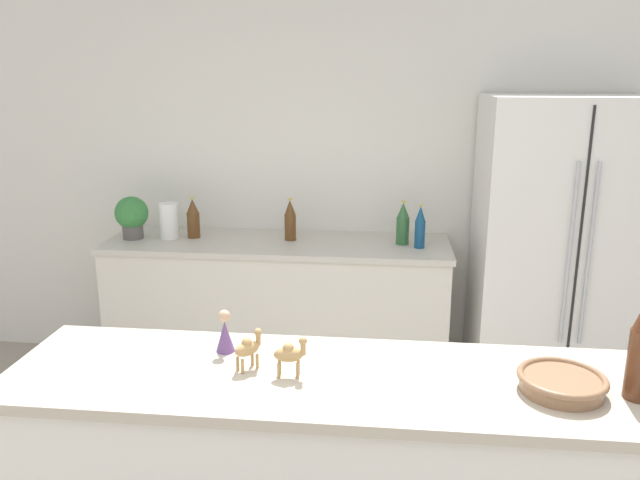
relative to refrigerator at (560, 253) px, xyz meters
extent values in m
cube|color=silver|center=(-1.18, 0.38, 0.38)|extent=(8.00, 0.06, 2.55)
cube|color=silver|center=(-1.68, 0.05, -0.46)|extent=(2.09, 0.60, 0.88)
cube|color=beige|center=(-1.68, 0.05, 0.00)|extent=(2.12, 0.63, 0.03)
cube|color=silver|center=(0.00, 0.00, 0.00)|extent=(0.95, 0.67, 1.80)
cube|color=black|center=(0.00, -0.34, 0.00)|extent=(0.01, 0.01, 1.73)
cylinder|color=#B2B5BA|center=(-0.05, -0.35, 0.09)|extent=(0.02, 0.02, 0.99)
cylinder|color=#B2B5BA|center=(0.05, -0.35, 0.09)|extent=(0.02, 0.02, 0.99)
cube|color=#B7AD99|center=(-1.10, -1.85, 0.09)|extent=(2.20, 0.57, 0.03)
cylinder|color=#595451|center=(-2.59, 0.02, 0.06)|extent=(0.13, 0.13, 0.09)
sphere|color=#387F3D|center=(-2.59, 0.02, 0.18)|extent=(0.20, 0.20, 0.20)
cylinder|color=white|center=(-2.36, 0.05, 0.12)|extent=(0.12, 0.12, 0.22)
cylinder|color=#2D6033|center=(-0.91, 0.07, 0.09)|extent=(0.08, 0.08, 0.16)
cone|color=#2D6033|center=(-0.91, 0.07, 0.22)|extent=(0.07, 0.07, 0.09)
cylinder|color=gold|center=(-0.91, 0.07, 0.27)|extent=(0.03, 0.03, 0.01)
cylinder|color=brown|center=(-1.60, 0.09, 0.09)|extent=(0.07, 0.07, 0.16)
cone|color=brown|center=(-1.60, 0.09, 0.22)|extent=(0.07, 0.07, 0.09)
cylinder|color=gold|center=(-1.60, 0.09, 0.27)|extent=(0.02, 0.02, 0.01)
cylinder|color=brown|center=(-2.21, 0.08, 0.09)|extent=(0.08, 0.08, 0.16)
cone|color=brown|center=(-2.21, 0.08, 0.22)|extent=(0.08, 0.08, 0.09)
cylinder|color=gold|center=(-2.21, 0.08, 0.26)|extent=(0.03, 0.03, 0.01)
cylinder|color=navy|center=(-0.81, -0.01, 0.09)|extent=(0.06, 0.06, 0.16)
cone|color=navy|center=(-0.81, -0.01, 0.22)|extent=(0.06, 0.06, 0.09)
cylinder|color=gold|center=(-0.81, -0.01, 0.27)|extent=(0.02, 0.02, 0.01)
cylinder|color=#8C6647|center=(-0.48, -1.88, 0.13)|extent=(0.24, 0.24, 0.05)
torus|color=#8C6647|center=(-0.48, -1.88, 0.15)|extent=(0.26, 0.26, 0.02)
ellipsoid|color=tan|center=(-1.30, -1.87, 0.18)|extent=(0.09, 0.05, 0.05)
sphere|color=tan|center=(-1.30, -1.87, 0.20)|extent=(0.04, 0.04, 0.04)
cylinder|color=tan|center=(-1.26, -1.87, 0.20)|extent=(0.02, 0.02, 0.05)
sphere|color=tan|center=(-1.26, -1.87, 0.22)|extent=(0.03, 0.03, 0.03)
cylinder|color=tan|center=(-1.27, -1.85, 0.13)|extent=(0.01, 0.01, 0.05)
cylinder|color=tan|center=(-1.27, -1.88, 0.13)|extent=(0.01, 0.01, 0.05)
cylinder|color=tan|center=(-1.33, -1.86, 0.13)|extent=(0.01, 0.01, 0.05)
cylinder|color=tan|center=(-1.33, -1.89, 0.13)|extent=(0.01, 0.01, 0.05)
ellipsoid|color=tan|center=(-1.44, -1.84, 0.17)|extent=(0.09, 0.10, 0.05)
sphere|color=tan|center=(-1.44, -1.84, 0.20)|extent=(0.03, 0.03, 0.03)
cylinder|color=tan|center=(-1.41, -1.81, 0.20)|extent=(0.02, 0.02, 0.04)
sphere|color=tan|center=(-1.41, -1.81, 0.22)|extent=(0.03, 0.03, 0.03)
cylinder|color=tan|center=(-1.43, -1.81, 0.13)|extent=(0.01, 0.01, 0.05)
cylinder|color=tan|center=(-1.41, -1.83, 0.13)|extent=(0.01, 0.01, 0.05)
cylinder|color=tan|center=(-1.47, -1.85, 0.13)|extent=(0.01, 0.01, 0.05)
cylinder|color=tan|center=(-1.45, -1.87, 0.13)|extent=(0.01, 0.01, 0.05)
cone|color=#6B4784|center=(-1.54, -1.71, 0.16)|extent=(0.06, 0.06, 0.11)
sphere|color=tan|center=(-1.54, -1.71, 0.23)|extent=(0.04, 0.04, 0.04)
camera|label=1|loc=(-1.02, -3.61, 1.02)|focal=35.00mm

